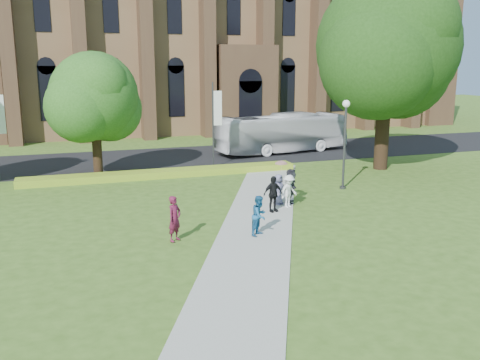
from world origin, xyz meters
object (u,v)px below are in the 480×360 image
object	(u,v)px
large_tree	(387,47)
tour_coach	(282,133)
pedestrian_0	(175,219)
streetlamp	(345,134)

from	to	relation	value
large_tree	tour_coach	xyz separation A→B (m)	(-3.83, 8.58, -6.75)
large_tree	tour_coach	size ratio (longest dim) A/B	1.15
tour_coach	large_tree	bearing A→B (deg)	-165.45
large_tree	pedestrian_0	size ratio (longest dim) A/B	6.86
streetlamp	pedestrian_0	xyz separation A→B (m)	(-11.42, -6.21, -2.29)
streetlamp	tour_coach	size ratio (longest dim) A/B	0.46
streetlamp	pedestrian_0	world-z (taller)	streetlamp
streetlamp	pedestrian_0	size ratio (longest dim) A/B	2.72
large_tree	tour_coach	world-z (taller)	large_tree
tour_coach	pedestrian_0	xyz separation A→B (m)	(-13.09, -19.29, -0.62)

